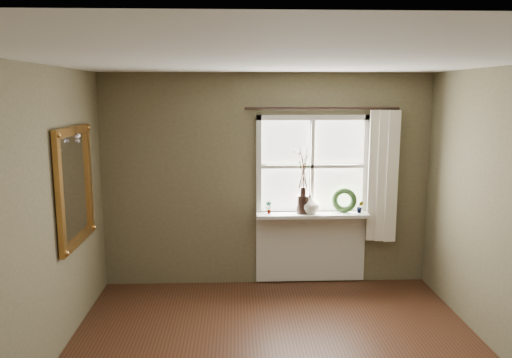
{
  "coord_description": "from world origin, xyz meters",
  "views": [
    {
      "loc": [
        -0.38,
        -3.74,
        2.37
      ],
      "look_at": [
        -0.16,
        1.55,
        1.45
      ],
      "focal_mm": 35.0,
      "sensor_mm": 36.0,
      "label": 1
    }
  ],
  "objects": [
    {
      "name": "wreath",
      "position": [
        0.94,
        2.16,
        1.04
      ],
      "size": [
        0.33,
        0.21,
        0.31
      ],
      "primitive_type": "torus",
      "rotation": [
        1.36,
        0.0,
        -0.27
      ],
      "color": "#29441E",
      "rests_on": "window_sill"
    },
    {
      "name": "potted_plant_right",
      "position": [
        1.13,
        2.12,
        0.99
      ],
      "size": [
        0.1,
        0.08,
        0.15
      ],
      "primitive_type": "imported",
      "rotation": [
        0.0,
        0.0,
        -0.26
      ],
      "color": "#29441E",
      "rests_on": "window_sill"
    },
    {
      "name": "curtain",
      "position": [
        1.39,
        2.13,
        1.37
      ],
      "size": [
        0.36,
        0.12,
        1.59
      ],
      "primitive_type": "cube",
      "color": "silver",
      "rests_on": "wall_back"
    },
    {
      "name": "curtain_rod",
      "position": [
        0.65,
        2.17,
        2.18
      ],
      "size": [
        1.84,
        0.03,
        0.03
      ],
      "primitive_type": "cylinder",
      "rotation": [
        0.0,
        1.57,
        0.0
      ],
      "color": "black",
      "rests_on": "wall_back"
    },
    {
      "name": "wall_left",
      "position": [
        -2.05,
        0.0,
        1.3
      ],
      "size": [
        0.1,
        4.5,
        2.6
      ],
      "primitive_type": "cube",
      "color": "brown",
      "rests_on": "ground"
    },
    {
      "name": "window_apron",
      "position": [
        0.55,
        2.23,
        0.46
      ],
      "size": [
        1.36,
        0.04,
        0.88
      ],
      "primitive_type": "cube",
      "color": "silver",
      "rests_on": "ground"
    },
    {
      "name": "cream_vase",
      "position": [
        0.52,
        2.12,
        1.04
      ],
      "size": [
        0.26,
        0.26,
        0.23
      ],
      "primitive_type": "imported",
      "rotation": [
        0.0,
        0.0,
        -0.2
      ],
      "color": "silver",
      "rests_on": "window_sill"
    },
    {
      "name": "dark_jug",
      "position": [
        0.43,
        2.12,
        1.03
      ],
      "size": [
        0.18,
        0.18,
        0.22
      ],
      "primitive_type": "cylinder",
      "rotation": [
        0.0,
        0.0,
        -0.25
      ],
      "color": "black",
      "rests_on": "window_sill"
    },
    {
      "name": "window_frame",
      "position": [
        0.55,
        2.23,
        1.48
      ],
      "size": [
        1.36,
        0.06,
        1.24
      ],
      "color": "silver",
      "rests_on": "wall_back"
    },
    {
      "name": "window_sill",
      "position": [
        0.55,
        2.12,
        0.9
      ],
      "size": [
        1.36,
        0.26,
        0.04
      ],
      "primitive_type": "cube",
      "color": "silver",
      "rests_on": "wall_back"
    },
    {
      "name": "wall_back",
      "position": [
        0.0,
        2.3,
        1.3
      ],
      "size": [
        4.0,
        0.1,
        2.6
      ],
      "primitive_type": "cube",
      "color": "brown",
      "rests_on": "ground"
    },
    {
      "name": "gilt_mirror",
      "position": [
        -1.96,
        1.16,
        1.46
      ],
      "size": [
        0.1,
        0.98,
        1.17
      ],
      "color": "white",
      "rests_on": "wall_left"
    },
    {
      "name": "potted_plant_left",
      "position": [
        0.02,
        2.12,
        1.0
      ],
      "size": [
        0.09,
        0.07,
        0.16
      ],
      "primitive_type": "imported",
      "rotation": [
        0.0,
        0.0,
        -0.15
      ],
      "color": "#29441E",
      "rests_on": "window_sill"
    },
    {
      "name": "ceiling",
      "position": [
        0.0,
        0.0,
        2.6
      ],
      "size": [
        4.5,
        4.5,
        0.0
      ],
      "primitive_type": "plane",
      "color": "silver",
      "rests_on": "ground"
    }
  ]
}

